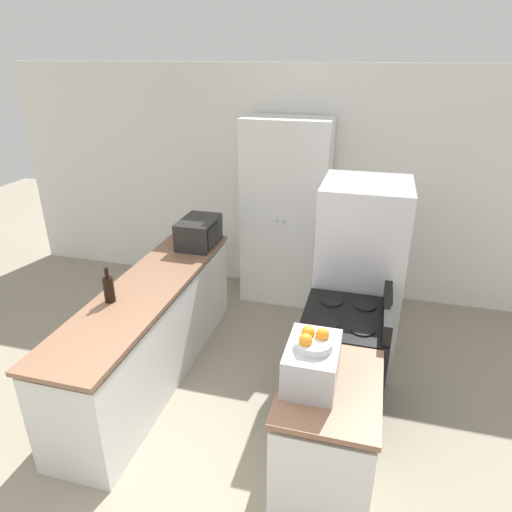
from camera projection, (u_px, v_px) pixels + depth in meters
The scene contains 10 objects.
wall_back at pixel (291, 184), 5.29m from camera, with size 7.00×0.06×2.60m.
counter_left at pixel (151, 332), 4.03m from camera, with size 0.60×2.53×0.89m.
counter_right at pixel (326, 441), 2.90m from camera, with size 0.60×0.84×0.89m.
pantry_cabinet at pixel (286, 213), 5.12m from camera, with size 0.94×0.55×2.08m.
stove at pixel (342, 363), 3.59m from camera, with size 0.66×0.73×1.05m.
refrigerator at pixel (359, 275), 4.10m from camera, with size 0.76×0.75×1.72m.
microwave at pixel (199, 232), 4.60m from camera, with size 0.35×0.50×0.28m.
wine_bottle at pixel (109, 289), 3.56m from camera, with size 0.08×0.08×0.29m.
toaster_oven at pixel (312, 363), 2.68m from camera, with size 0.31×0.43×0.25m.
fruit_bowl at pixel (313, 341), 2.61m from camera, with size 0.22×0.22×0.11m.
Camera 1 is at (0.96, -1.68, 2.69)m, focal length 32.00 mm.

